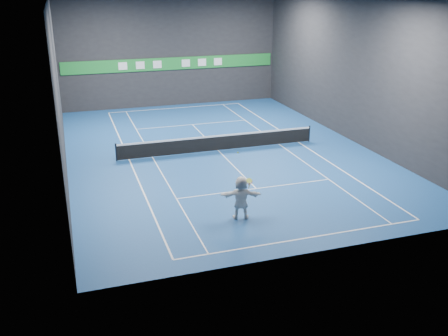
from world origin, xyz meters
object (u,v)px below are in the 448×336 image
object	(u,v)px
tennis_ball	(238,153)
tennis_racket	(249,182)
tennis_net	(218,142)
player	(241,198)

from	to	relation	value
tennis_ball	tennis_racket	bearing A→B (deg)	0.95
tennis_racket	tennis_net	bearing A→B (deg)	80.85
tennis_ball	tennis_racket	size ratio (longest dim) A/B	0.14
tennis_ball	tennis_net	xyz separation A→B (m)	(2.02, 9.27, -2.50)
player	tennis_ball	xyz separation A→B (m)	(-0.15, 0.04, 2.06)
tennis_ball	tennis_net	bearing A→B (deg)	77.67
player	tennis_net	xyz separation A→B (m)	(1.87, 9.31, -0.43)
player	tennis_ball	size ratio (longest dim) A/B	28.28
tennis_net	tennis_racket	size ratio (longest dim) A/B	24.99
tennis_ball	tennis_racket	distance (m)	1.50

